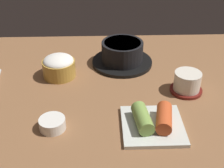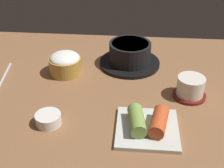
# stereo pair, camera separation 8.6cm
# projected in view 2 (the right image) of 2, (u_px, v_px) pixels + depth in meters

# --- Properties ---
(dining_table) EXTENTS (1.00, 0.76, 0.02)m
(dining_table) POSITION_uv_depth(u_px,v_px,m) (106.00, 91.00, 0.90)
(dining_table) COLOR brown
(dining_table) RESTS_ON ground
(stone_pot) EXTENTS (0.20, 0.20, 0.08)m
(stone_pot) POSITION_uv_depth(u_px,v_px,m) (130.00, 55.00, 1.00)
(stone_pot) COLOR black
(stone_pot) RESTS_ON dining_table
(rice_bowl) EXTENTS (0.10, 0.10, 0.07)m
(rice_bowl) POSITION_uv_depth(u_px,v_px,m) (65.00, 63.00, 0.95)
(rice_bowl) COLOR #B78C38
(rice_bowl) RESTS_ON dining_table
(tea_cup_with_saucer) EXTENTS (0.09, 0.09, 0.06)m
(tea_cup_with_saucer) POSITION_uv_depth(u_px,v_px,m) (190.00, 87.00, 0.84)
(tea_cup_with_saucer) COLOR maroon
(tea_cup_with_saucer) RESTS_ON dining_table
(kimchi_plate) EXTENTS (0.15, 0.15, 0.05)m
(kimchi_plate) POSITION_uv_depth(u_px,v_px,m) (148.00, 125.00, 0.73)
(kimchi_plate) COLOR silver
(kimchi_plate) RESTS_ON dining_table
(side_bowl_near) EXTENTS (0.06, 0.06, 0.03)m
(side_bowl_near) POSITION_uv_depth(u_px,v_px,m) (48.00, 119.00, 0.75)
(side_bowl_near) COLOR white
(side_bowl_near) RESTS_ON dining_table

